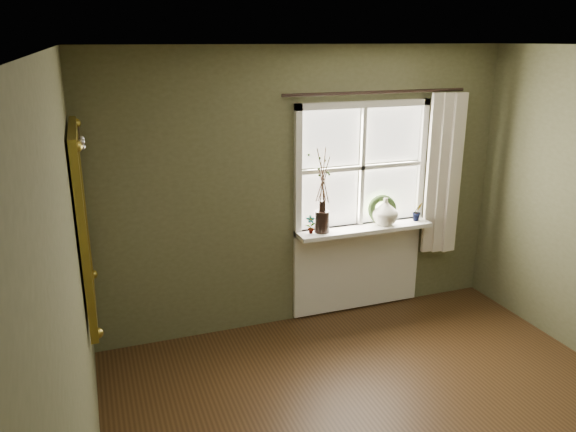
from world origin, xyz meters
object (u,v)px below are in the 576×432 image
at_px(gilt_mirror, 82,221).
at_px(cream_vase, 385,211).
at_px(dark_jug, 322,222).
at_px(wreath, 382,212).

bearing_deg(gilt_mirror, cream_vase, 11.54).
xyz_separation_m(dark_jug, cream_vase, (0.66, 0.00, 0.03)).
relative_size(wreath, gilt_mirror, 0.22).
xyz_separation_m(cream_vase, wreath, (-0.01, 0.04, -0.02)).
distance_m(dark_jug, wreath, 0.65).
bearing_deg(cream_vase, dark_jug, 180.00).
xyz_separation_m(dark_jug, wreath, (0.65, 0.04, 0.01)).
bearing_deg(wreath, gilt_mirror, -157.91).
bearing_deg(dark_jug, wreath, 3.51).
height_order(dark_jug, gilt_mirror, gilt_mirror).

